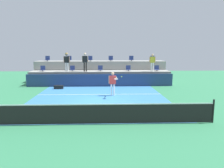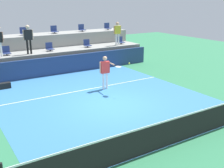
{
  "view_description": "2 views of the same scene",
  "coord_description": "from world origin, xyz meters",
  "px_view_note": "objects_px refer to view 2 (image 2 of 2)",
  "views": [
    {
      "loc": [
        0.32,
        -13.23,
        3.26
      ],
      "look_at": [
        0.8,
        -0.54,
        1.24
      ],
      "focal_mm": 34.92,
      "sensor_mm": 36.0,
      "label": 1
    },
    {
      "loc": [
        -5.93,
        -9.6,
        4.39
      ],
      "look_at": [
        -0.13,
        -0.36,
        1.05
      ],
      "focal_mm": 44.76,
      "sensor_mm": 36.0,
      "label": 2
    }
  ],
  "objects_px": {
    "tennis_player": "(105,69)",
    "tennis_ball": "(129,63)",
    "stadium_chair_lower_center": "(50,47)",
    "stadium_chair_upper_mid_left": "(24,32)",
    "stadium_chair_lower_left": "(6,51)",
    "spectator_in_grey": "(117,31)",
    "stadium_chair_upper_far_right": "(107,27)",
    "stadium_chair_lower_right": "(87,44)",
    "stadium_chair_upper_right": "(82,28)",
    "spectator_in_white": "(28,37)",
    "stadium_chair_lower_far_right": "(121,41)",
    "equipment_bag": "(3,86)",
    "stadium_chair_upper_mid_right": "(54,30)"
  },
  "relations": [
    {
      "from": "stadium_chair_lower_center",
      "to": "spectator_in_white",
      "type": "xyz_separation_m",
      "value": [
        -1.38,
        -0.38,
        0.81
      ]
    },
    {
      "from": "spectator_in_white",
      "to": "stadium_chair_lower_left",
      "type": "bearing_deg",
      "value": 162.77
    },
    {
      "from": "stadium_chair_lower_left",
      "to": "spectator_in_white",
      "type": "xyz_separation_m",
      "value": [
        1.24,
        -0.38,
        0.81
      ]
    },
    {
      "from": "stadium_chair_lower_left",
      "to": "spectator_in_grey",
      "type": "relative_size",
      "value": 0.32
    },
    {
      "from": "stadium_chair_lower_right",
      "to": "stadium_chair_lower_far_right",
      "type": "xyz_separation_m",
      "value": [
        2.72,
        0.0,
        0.0
      ]
    },
    {
      "from": "stadium_chair_lower_left",
      "to": "equipment_bag",
      "type": "distance_m",
      "value": 2.89
    },
    {
      "from": "stadium_chair_upper_mid_left",
      "to": "tennis_ball",
      "type": "xyz_separation_m",
      "value": [
        2.51,
        -8.37,
        -0.79
      ]
    },
    {
      "from": "stadium_chair_lower_far_right",
      "to": "spectator_in_grey",
      "type": "xyz_separation_m",
      "value": [
        -0.53,
        -0.38,
        0.75
      ]
    },
    {
      "from": "stadium_chair_upper_mid_left",
      "to": "tennis_player",
      "type": "height_order",
      "value": "stadium_chair_upper_mid_left"
    },
    {
      "from": "stadium_chair_upper_mid_right",
      "to": "equipment_bag",
      "type": "bearing_deg",
      "value": -136.74
    },
    {
      "from": "stadium_chair_upper_right",
      "to": "stadium_chair_lower_right",
      "type": "bearing_deg",
      "value": -105.8
    },
    {
      "from": "tennis_player",
      "to": "spectator_in_grey",
      "type": "xyz_separation_m",
      "value": [
        3.88,
        4.86,
        1.18
      ]
    },
    {
      "from": "stadium_chair_lower_center",
      "to": "spectator_in_white",
      "type": "distance_m",
      "value": 1.65
    },
    {
      "from": "stadium_chair_lower_far_right",
      "to": "stadium_chair_upper_mid_left",
      "type": "bearing_deg",
      "value": 164.32
    },
    {
      "from": "stadium_chair_upper_mid_left",
      "to": "tennis_player",
      "type": "relative_size",
      "value": 0.31
    },
    {
      "from": "tennis_player",
      "to": "equipment_bag",
      "type": "relative_size",
      "value": 2.22
    },
    {
      "from": "stadium_chair_lower_left",
      "to": "stadium_chair_upper_right",
      "type": "height_order",
      "value": "stadium_chair_upper_right"
    },
    {
      "from": "stadium_chair_lower_right",
      "to": "tennis_ball",
      "type": "distance_m",
      "value": 6.67
    },
    {
      "from": "tennis_ball",
      "to": "stadium_chair_upper_far_right",
      "type": "bearing_deg",
      "value": 65.11
    },
    {
      "from": "spectator_in_grey",
      "to": "stadium_chair_lower_far_right",
      "type": "bearing_deg",
      "value": 35.87
    },
    {
      "from": "stadium_chair_lower_right",
      "to": "equipment_bag",
      "type": "height_order",
      "value": "stadium_chair_lower_right"
    },
    {
      "from": "stadium_chair_upper_right",
      "to": "tennis_ball",
      "type": "distance_m",
      "value": 8.57
    },
    {
      "from": "stadium_chair_upper_mid_right",
      "to": "stadium_chair_lower_right",
      "type": "bearing_deg",
      "value": -48.38
    },
    {
      "from": "stadium_chair_upper_mid_left",
      "to": "stadium_chair_upper_right",
      "type": "relative_size",
      "value": 1.0
    },
    {
      "from": "stadium_chair_lower_left",
      "to": "stadium_chair_upper_mid_right",
      "type": "bearing_deg",
      "value": 26.15
    },
    {
      "from": "stadium_chair_lower_center",
      "to": "stadium_chair_upper_mid_left",
      "type": "xyz_separation_m",
      "value": [
        -1.04,
        1.8,
        0.85
      ]
    },
    {
      "from": "stadium_chair_lower_center",
      "to": "stadium_chair_lower_right",
      "type": "relative_size",
      "value": 1.0
    },
    {
      "from": "stadium_chair_lower_far_right",
      "to": "tennis_ball",
      "type": "bearing_deg",
      "value": -120.73
    },
    {
      "from": "stadium_chair_lower_right",
      "to": "tennis_player",
      "type": "distance_m",
      "value": 5.52
    },
    {
      "from": "stadium_chair_upper_right",
      "to": "equipment_bag",
      "type": "relative_size",
      "value": 0.68
    },
    {
      "from": "stadium_chair_lower_right",
      "to": "tennis_player",
      "type": "xyz_separation_m",
      "value": [
        -1.69,
        -5.24,
        -0.43
      ]
    },
    {
      "from": "stadium_chair_lower_far_right",
      "to": "tennis_player",
      "type": "xyz_separation_m",
      "value": [
        -4.41,
        -5.24,
        -0.43
      ]
    },
    {
      "from": "tennis_player",
      "to": "tennis_ball",
      "type": "bearing_deg",
      "value": -69.18
    },
    {
      "from": "stadium_chair_upper_mid_left",
      "to": "tennis_player",
      "type": "xyz_separation_m",
      "value": [
        2.0,
        -7.04,
        -1.28
      ]
    },
    {
      "from": "stadium_chair_lower_right",
      "to": "stadium_chair_upper_mid_right",
      "type": "xyz_separation_m",
      "value": [
        -1.6,
        1.8,
        0.85
      ]
    },
    {
      "from": "stadium_chair_lower_far_right",
      "to": "stadium_chair_upper_far_right",
      "type": "relative_size",
      "value": 1.0
    },
    {
      "from": "stadium_chair_lower_center",
      "to": "tennis_player",
      "type": "distance_m",
      "value": 5.35
    },
    {
      "from": "stadium_chair_lower_far_right",
      "to": "tennis_ball",
      "type": "relative_size",
      "value": 7.65
    },
    {
      "from": "stadium_chair_lower_left",
      "to": "stadium_chair_lower_far_right",
      "type": "distance_m",
      "value": 7.99
    },
    {
      "from": "stadium_chair_upper_mid_left",
      "to": "spectator_in_white",
      "type": "bearing_deg",
      "value": -98.79
    },
    {
      "from": "stadium_chair_upper_mid_left",
      "to": "stadium_chair_upper_mid_right",
      "type": "height_order",
      "value": "same"
    },
    {
      "from": "stadium_chair_upper_far_right",
      "to": "tennis_player",
      "type": "xyz_separation_m",
      "value": [
        -4.39,
        -7.04,
        -1.28
      ]
    },
    {
      "from": "stadium_chair_lower_left",
      "to": "spectator_in_grey",
      "type": "distance_m",
      "value": 7.5
    },
    {
      "from": "stadium_chair_upper_far_right",
      "to": "tennis_player",
      "type": "distance_m",
      "value": 8.39
    },
    {
      "from": "stadium_chair_lower_right",
      "to": "stadium_chair_upper_right",
      "type": "distance_m",
      "value": 2.05
    },
    {
      "from": "stadium_chair_upper_mid_left",
      "to": "spectator_in_grey",
      "type": "relative_size",
      "value": 0.32
    },
    {
      "from": "stadium_chair_lower_center",
      "to": "spectator_in_grey",
      "type": "height_order",
      "value": "spectator_in_grey"
    },
    {
      "from": "stadium_chair_upper_mid_right",
      "to": "stadium_chair_lower_left",
      "type": "bearing_deg",
      "value": -153.85
    },
    {
      "from": "tennis_ball",
      "to": "stadium_chair_lower_right",
      "type": "bearing_deg",
      "value": 79.79
    },
    {
      "from": "stadium_chair_lower_right",
      "to": "spectator_in_white",
      "type": "relative_size",
      "value": 0.31
    }
  ]
}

